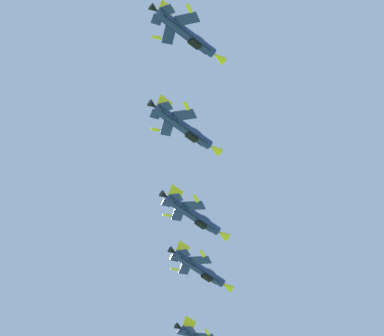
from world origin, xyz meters
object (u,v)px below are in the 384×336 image
at_px(fighter_jet_right_outer, 187,34).
at_px(fighter_jet_right_wing, 194,215).
at_px(fighter_jet_left_wing, 201,269).
at_px(fighter_jet_left_outer, 185,128).

bearing_deg(fighter_jet_right_outer, fighter_jet_right_wing, 138.61).
height_order(fighter_jet_right_wing, fighter_jet_right_outer, fighter_jet_right_outer).
relative_size(fighter_jet_right_wing, fighter_jet_right_outer, 1.00).
relative_size(fighter_jet_left_wing, fighter_jet_left_outer, 1.00).
bearing_deg(fighter_jet_right_wing, fighter_jet_right_outer, -41.39).
bearing_deg(fighter_jet_left_outer, fighter_jet_right_outer, -37.65).
bearing_deg(fighter_jet_left_wing, fighter_jet_right_wing, -43.98).
height_order(fighter_jet_left_outer, fighter_jet_right_outer, fighter_jet_right_outer).
bearing_deg(fighter_jet_right_outer, fighter_jet_left_wing, 137.80).
relative_size(fighter_jet_left_outer, fighter_jet_right_outer, 1.00).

